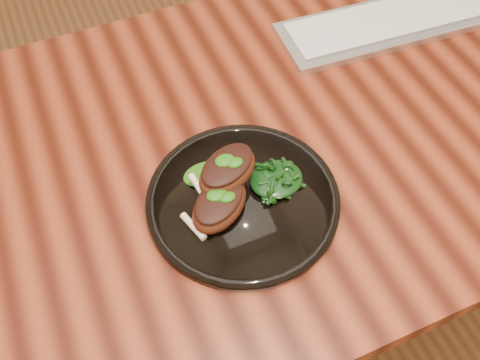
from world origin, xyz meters
name	(u,v)px	position (x,y,z in m)	size (l,w,h in m)	color
desk	(258,164)	(0.00, 0.00, 0.67)	(1.60, 0.80, 0.75)	#350E06
plate	(243,200)	(-0.08, -0.12, 0.76)	(0.30, 0.30, 0.02)	black
lamb_chop_front	(219,204)	(-0.13, -0.13, 0.79)	(0.13, 0.12, 0.05)	#4A1E0E
lamb_chop_back	(227,170)	(-0.10, -0.09, 0.81)	(0.13, 0.11, 0.05)	#4A1E0E
herb_smear	(205,174)	(-0.12, -0.05, 0.77)	(0.07, 0.05, 0.00)	#124C08
greens_heap	(276,177)	(-0.02, -0.11, 0.78)	(0.09, 0.08, 0.03)	black
keyboard	(394,21)	(0.38, 0.16, 0.76)	(0.49, 0.17, 0.02)	silver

